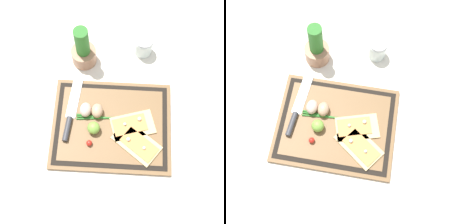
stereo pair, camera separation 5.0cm
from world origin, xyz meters
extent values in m
plane|color=silver|center=(0.00, 0.00, 0.00)|extent=(6.00, 6.00, 0.00)
cube|color=brown|center=(0.00, 0.00, 0.01)|extent=(0.47, 0.38, 0.02)
cube|color=black|center=(0.00, 0.00, 0.02)|extent=(0.44, 0.35, 0.00)
cube|color=brown|center=(0.00, 0.00, 0.02)|extent=(0.41, 0.31, 0.00)
cube|color=#DBBC7F|center=(0.10, -0.07, 0.02)|extent=(0.20, 0.19, 0.01)
cube|color=#E08E47|center=(0.11, -0.08, 0.03)|extent=(0.15, 0.14, 0.00)
sphere|color=silver|center=(0.07, -0.06, 0.03)|extent=(0.02, 0.02, 0.02)
sphere|color=silver|center=(0.13, -0.09, 0.03)|extent=(0.01, 0.01, 0.01)
cube|color=#DBBC7F|center=(0.09, 0.00, 0.02)|extent=(0.19, 0.14, 0.01)
cube|color=#E08E47|center=(0.07, 0.00, 0.03)|extent=(0.15, 0.10, 0.00)
sphere|color=silver|center=(0.11, 0.02, 0.03)|extent=(0.02, 0.02, 0.02)
sphere|color=silver|center=(0.05, 0.00, 0.03)|extent=(0.01, 0.01, 0.01)
cube|color=silver|center=(-0.16, 0.11, 0.02)|extent=(0.06, 0.18, 0.00)
cylinder|color=#38383D|center=(-0.17, -0.03, 0.03)|extent=(0.03, 0.10, 0.02)
ellipsoid|color=tan|center=(-0.06, 0.05, 0.04)|extent=(0.05, 0.06, 0.05)
ellipsoid|color=beige|center=(-0.11, 0.05, 0.04)|extent=(0.05, 0.06, 0.05)
sphere|color=#7FB742|center=(-0.07, -0.03, 0.04)|extent=(0.05, 0.05, 0.05)
sphere|color=red|center=(-0.08, -0.08, 0.03)|extent=(0.02, 0.02, 0.02)
cylinder|color=#2D7528|center=(-0.01, 0.03, 0.02)|extent=(0.25, 0.02, 0.01)
cylinder|color=#2D7528|center=(-0.01, 0.03, 0.02)|extent=(0.25, 0.01, 0.01)
cylinder|color=#2D7528|center=(-0.01, 0.03, 0.02)|extent=(0.25, 0.03, 0.01)
cylinder|color=#AD7A5B|center=(-0.13, 0.30, 0.04)|extent=(0.11, 0.11, 0.07)
cylinder|color=#2D7528|center=(-0.13, 0.30, 0.12)|extent=(0.06, 0.06, 0.17)
cylinder|color=silver|center=(0.12, 0.36, 0.04)|extent=(0.08, 0.08, 0.08)
cylinder|color=olive|center=(0.12, 0.36, 0.02)|extent=(0.07, 0.07, 0.03)
cylinder|color=silver|center=(0.12, 0.36, 0.08)|extent=(0.07, 0.07, 0.01)
camera|label=1|loc=(0.02, -0.39, 1.19)|focal=50.00mm
camera|label=2|loc=(0.07, -0.39, 1.19)|focal=50.00mm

